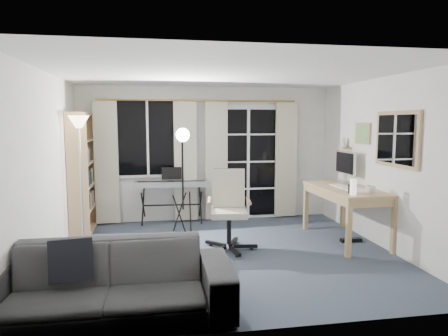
% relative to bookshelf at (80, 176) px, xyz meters
% --- Properties ---
extents(floor, '(4.50, 4.00, 0.02)m').
position_rel_bookshelf_xyz_m(floor, '(2.12, -1.52, -0.92)').
color(floor, '#353D4D').
rests_on(floor, ground).
extents(window, '(1.20, 0.08, 1.40)m').
position_rel_bookshelf_xyz_m(window, '(1.07, 0.46, 0.59)').
color(window, white).
rests_on(window, floor).
extents(french_door, '(1.32, 0.09, 2.11)m').
position_rel_bookshelf_xyz_m(french_door, '(2.87, 0.46, 0.11)').
color(french_door, white).
rests_on(french_door, floor).
extents(curtains, '(3.60, 0.07, 2.13)m').
position_rel_bookshelf_xyz_m(curtains, '(1.99, 0.36, 0.18)').
color(curtains, gold).
rests_on(curtains, floor).
extents(bookshelf, '(0.32, 0.90, 1.93)m').
position_rel_bookshelf_xyz_m(bookshelf, '(0.00, 0.00, 0.00)').
color(bookshelf, tan).
rests_on(bookshelf, floor).
extents(torchiere_lamp, '(0.38, 0.38, 1.87)m').
position_rel_bookshelf_xyz_m(torchiere_lamp, '(0.12, -0.61, 0.59)').
color(torchiere_lamp, '#B2B2B7').
rests_on(torchiere_lamp, floor).
extents(keyboard_piano, '(1.30, 0.67, 0.93)m').
position_rel_bookshelf_xyz_m(keyboard_piano, '(1.47, 0.18, -0.21)').
color(keyboard_piano, black).
rests_on(keyboard_piano, floor).
extents(studio_light, '(0.30, 0.34, 1.73)m').
position_rel_bookshelf_xyz_m(studio_light, '(1.62, -0.45, 0.47)').
color(studio_light, black).
rests_on(studio_light, floor).
extents(office_chair, '(0.76, 0.77, 1.11)m').
position_rel_bookshelf_xyz_m(office_chair, '(2.22, -1.22, -0.26)').
color(office_chair, black).
rests_on(office_chair, floor).
extents(desk, '(0.80, 1.53, 0.81)m').
position_rel_bookshelf_xyz_m(desk, '(4.00, -1.18, -0.21)').
color(desk, tan).
rests_on(desk, floor).
extents(monitor, '(0.20, 0.58, 0.51)m').
position_rel_bookshelf_xyz_m(monitor, '(4.20, -0.73, 0.20)').
color(monitor, silver).
rests_on(monitor, desk).
extents(desk_clutter, '(0.46, 0.92, 1.02)m').
position_rel_bookshelf_xyz_m(desk_clutter, '(3.94, -1.42, -0.28)').
color(desk_clutter, white).
rests_on(desk_clutter, desk).
extents(mug, '(0.14, 0.11, 0.13)m').
position_rel_bookshelf_xyz_m(mug, '(4.10, -1.68, -0.04)').
color(mug, silver).
rests_on(mug, desk).
extents(wall_mirror, '(0.04, 0.94, 0.74)m').
position_rel_bookshelf_xyz_m(wall_mirror, '(4.35, -1.87, 0.64)').
color(wall_mirror, tan).
rests_on(wall_mirror, floor).
extents(framed_print, '(0.03, 0.42, 0.32)m').
position_rel_bookshelf_xyz_m(framed_print, '(4.35, -0.97, 0.69)').
color(framed_print, tan).
rests_on(framed_print, floor).
extents(wall_shelf, '(0.16, 0.30, 0.18)m').
position_rel_bookshelf_xyz_m(wall_shelf, '(4.28, -0.47, 0.49)').
color(wall_shelf, tan).
rests_on(wall_shelf, floor).
extents(sofa, '(2.28, 0.67, 0.89)m').
position_rel_bookshelf_xyz_m(sofa, '(0.76, -3.06, -0.47)').
color(sofa, '#2C2C2E').
rests_on(sofa, floor).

